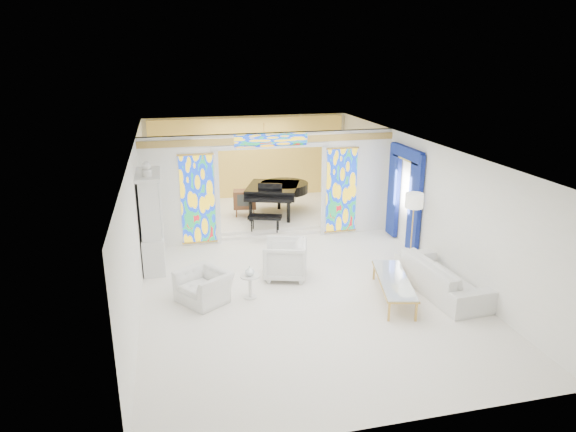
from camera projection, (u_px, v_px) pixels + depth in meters
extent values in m
plane|color=white|center=(287.00, 264.00, 12.86)|extent=(12.00, 12.00, 0.00)
cube|color=white|center=(287.00, 145.00, 11.94)|extent=(7.00, 12.00, 0.02)
cube|color=white|center=(248.00, 159.00, 17.96)|extent=(7.00, 0.02, 3.00)
cube|color=white|center=(390.00, 333.00, 6.84)|extent=(7.00, 0.02, 3.00)
cube|color=white|center=(137.00, 217.00, 11.63)|extent=(0.02, 12.00, 3.00)
cube|color=white|center=(420.00, 198.00, 13.17)|extent=(0.02, 12.00, 3.00)
cube|color=white|center=(179.00, 192.00, 13.70)|extent=(2.00, 0.18, 3.00)
cube|color=white|center=(356.00, 182.00, 14.80)|extent=(2.00, 0.18, 3.00)
cube|color=white|center=(270.00, 140.00, 13.86)|extent=(3.00, 0.18, 0.40)
cube|color=silver|center=(218.00, 198.00, 13.89)|extent=(0.12, 0.06, 2.60)
cube|color=silver|center=(323.00, 191.00, 14.55)|extent=(0.12, 0.06, 2.60)
cube|color=silver|center=(271.00, 146.00, 13.81)|extent=(3.24, 0.06, 0.12)
cube|color=tan|center=(271.00, 140.00, 13.76)|extent=(7.00, 0.05, 0.18)
cube|color=gold|center=(198.00, 199.00, 13.77)|extent=(0.90, 0.04, 2.40)
cube|color=gold|center=(341.00, 190.00, 14.66)|extent=(0.90, 0.04, 2.40)
cube|color=gold|center=(271.00, 140.00, 13.75)|extent=(2.00, 0.04, 0.34)
cube|color=white|center=(258.00, 213.00, 16.63)|extent=(6.80, 3.80, 0.18)
cube|color=#F6CA55|center=(249.00, 160.00, 17.85)|extent=(6.70, 0.10, 2.90)
cylinder|color=#B88E40|center=(264.00, 138.00, 15.83)|extent=(0.48, 0.48, 0.30)
cube|color=navy|center=(415.00, 203.00, 13.24)|extent=(0.12, 0.55, 2.60)
cube|color=navy|center=(394.00, 191.00, 14.44)|extent=(0.12, 0.55, 2.60)
cube|color=navy|center=(407.00, 153.00, 13.47)|extent=(0.14, 1.70, 0.30)
cube|color=gold|center=(407.00, 159.00, 13.53)|extent=(0.12, 1.50, 0.06)
cube|color=silver|center=(154.00, 250.00, 12.57)|extent=(0.50, 1.40, 0.90)
cube|color=silver|center=(150.00, 205.00, 12.22)|extent=(0.44, 1.30, 1.40)
cube|color=white|center=(160.00, 204.00, 12.27)|extent=(0.01, 1.20, 1.30)
cube|color=silver|center=(148.00, 175.00, 11.99)|extent=(0.56, 1.46, 0.08)
cylinder|color=white|center=(147.00, 173.00, 11.63)|extent=(0.22, 0.22, 0.16)
sphere|color=white|center=(146.00, 166.00, 11.58)|extent=(0.20, 0.20, 0.20)
imported|color=white|center=(204.00, 287.00, 10.86)|extent=(1.32, 1.35, 0.67)
imported|color=white|center=(285.00, 259.00, 11.99)|extent=(1.22, 1.20, 0.90)
imported|color=white|center=(442.00, 276.00, 11.27)|extent=(1.15, 2.58, 0.74)
cylinder|color=silver|center=(250.00, 276.00, 10.95)|extent=(0.54, 0.54, 0.03)
cylinder|color=silver|center=(250.00, 287.00, 11.03)|extent=(0.09, 0.09, 0.49)
cylinder|color=silver|center=(250.00, 297.00, 11.10)|extent=(0.36, 0.36, 0.03)
imported|color=silver|center=(250.00, 271.00, 10.92)|extent=(0.27, 0.27, 0.21)
cube|color=white|center=(394.00, 280.00, 10.93)|extent=(1.08, 2.14, 0.04)
cube|color=#B88E40|center=(394.00, 281.00, 10.94)|extent=(1.12, 2.18, 0.03)
cube|color=#B88E40|center=(389.00, 311.00, 10.07)|extent=(0.05, 0.05, 0.42)
cube|color=#B88E40|center=(416.00, 312.00, 10.07)|extent=(0.05, 0.05, 0.42)
cube|color=#B88E40|center=(374.00, 271.00, 11.93)|extent=(0.05, 0.05, 0.42)
cube|color=#B88E40|center=(397.00, 271.00, 11.93)|extent=(0.05, 0.05, 0.42)
cylinder|color=#B88E40|center=(410.00, 262.00, 12.95)|extent=(0.31, 0.31, 0.03)
cylinder|color=#B88E40|center=(412.00, 232.00, 12.70)|extent=(0.03, 0.03, 1.65)
cylinder|color=white|center=(414.00, 201.00, 12.46)|extent=(0.45, 0.45, 0.35)
cube|color=black|center=(273.00, 190.00, 15.96)|extent=(1.99, 2.05, 0.29)
cylinder|color=black|center=(284.00, 187.00, 16.27)|extent=(1.94, 1.94, 0.29)
cube|color=black|center=(268.00, 200.00, 15.08)|extent=(1.44, 0.78, 0.10)
cube|color=white|center=(268.00, 200.00, 14.99)|extent=(1.27, 0.55, 0.03)
cube|color=black|center=(270.00, 187.00, 15.34)|extent=(0.70, 0.28, 0.26)
cube|color=black|center=(265.00, 217.00, 14.59)|extent=(1.01, 0.67, 0.08)
cylinder|color=black|center=(251.00, 211.00, 15.47)|extent=(0.13, 0.13, 0.65)
cylinder|color=black|center=(288.00, 212.00, 15.34)|extent=(0.13, 0.13, 0.65)
cylinder|color=black|center=(279.00, 199.00, 16.68)|extent=(0.13, 0.13, 0.65)
cube|color=brown|center=(245.00, 199.00, 15.94)|extent=(0.76, 0.58, 0.56)
cube|color=#363A38|center=(245.00, 200.00, 15.71)|extent=(0.45, 0.10, 0.36)
cone|color=brown|center=(236.00, 213.00, 15.89)|extent=(0.05, 0.05, 0.25)
cone|color=brown|center=(254.00, 213.00, 15.92)|extent=(0.05, 0.05, 0.25)
cone|color=brown|center=(237.00, 210.00, 16.21)|extent=(0.05, 0.05, 0.25)
cone|color=brown|center=(254.00, 210.00, 16.24)|extent=(0.05, 0.05, 0.25)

